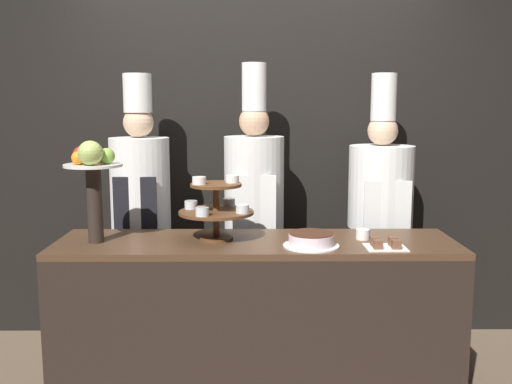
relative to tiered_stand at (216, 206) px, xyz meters
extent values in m
cube|color=black|center=(0.22, 0.96, 0.32)|extent=(10.00, 0.06, 2.80)
cube|color=black|center=(0.22, -0.03, -0.65)|extent=(2.15, 0.59, 0.87)
cube|color=#4C3321|center=(0.22, -0.03, -0.20)|extent=(2.15, 0.59, 0.03)
cylinder|color=brown|center=(0.00, 0.00, -0.18)|extent=(0.18, 0.18, 0.02)
cylinder|color=brown|center=(0.00, 0.00, -0.03)|extent=(0.04, 0.04, 0.31)
cylinder|color=brown|center=(0.00, 0.00, -0.03)|extent=(0.41, 0.41, 0.02)
cylinder|color=brown|center=(0.00, 0.00, 0.12)|extent=(0.28, 0.28, 0.02)
cylinder|color=silver|center=(0.14, -0.06, 0.00)|extent=(0.07, 0.07, 0.04)
cylinder|color=green|center=(0.14, -0.06, -0.01)|extent=(0.06, 0.06, 0.03)
cylinder|color=silver|center=(0.06, 0.14, 0.00)|extent=(0.07, 0.07, 0.04)
cylinder|color=red|center=(0.06, 0.14, -0.01)|extent=(0.06, 0.06, 0.03)
cylinder|color=silver|center=(-0.14, 0.06, 0.00)|extent=(0.07, 0.07, 0.04)
cylinder|color=gold|center=(-0.14, 0.06, -0.01)|extent=(0.06, 0.06, 0.03)
cylinder|color=silver|center=(-0.06, -0.14, 0.00)|extent=(0.07, 0.07, 0.04)
cylinder|color=beige|center=(-0.06, -0.14, -0.01)|extent=(0.06, 0.06, 0.03)
cylinder|color=white|center=(0.09, 0.03, 0.14)|extent=(0.07, 0.07, 0.04)
cylinder|color=white|center=(-0.09, -0.03, 0.14)|extent=(0.07, 0.07, 0.04)
cylinder|color=#2D231E|center=(-0.64, -0.06, 0.02)|extent=(0.08, 0.08, 0.41)
cylinder|color=white|center=(-0.64, -0.06, 0.23)|extent=(0.30, 0.30, 0.01)
sphere|color=#84B742|center=(-0.56, -0.07, 0.28)|extent=(0.08, 0.08, 0.08)
sphere|color=orange|center=(-0.61, 0.01, 0.27)|extent=(0.07, 0.07, 0.07)
sphere|color=red|center=(-0.71, -0.03, 0.28)|extent=(0.09, 0.09, 0.09)
sphere|color=orange|center=(-0.70, -0.10, 0.27)|extent=(0.07, 0.07, 0.07)
sphere|color=#ADC160|center=(-0.63, -0.13, 0.30)|extent=(0.13, 0.13, 0.13)
cylinder|color=white|center=(0.50, -0.16, -0.18)|extent=(0.29, 0.29, 0.01)
cylinder|color=silver|center=(0.50, -0.16, -0.15)|extent=(0.23, 0.23, 0.06)
cylinder|color=#472819|center=(0.50, -0.16, -0.11)|extent=(0.23, 0.23, 0.01)
cylinder|color=white|center=(0.80, 0.00, -0.16)|extent=(0.07, 0.07, 0.06)
cube|color=white|center=(0.88, -0.20, -0.18)|extent=(0.21, 0.17, 0.01)
cube|color=brown|center=(0.83, -0.23, -0.16)|extent=(0.04, 0.04, 0.04)
cube|color=brown|center=(0.92, -0.23, -0.16)|extent=(0.04, 0.04, 0.04)
cube|color=brown|center=(0.83, -0.16, -0.16)|extent=(0.04, 0.04, 0.04)
cube|color=brown|center=(0.92, -0.16, -0.16)|extent=(0.04, 0.04, 0.04)
cube|color=#38332D|center=(-0.52, 0.57, -0.67)|extent=(0.28, 0.16, 0.82)
cylinder|color=white|center=(-0.52, 0.57, 0.04)|extent=(0.38, 0.38, 0.60)
cube|color=black|center=(-0.52, 0.39, -0.08)|extent=(0.26, 0.01, 0.38)
sphere|color=#DBB28E|center=(-0.52, 0.57, 0.43)|extent=(0.19, 0.19, 0.19)
cylinder|color=white|center=(-0.52, 0.57, 0.61)|extent=(0.18, 0.18, 0.24)
cube|color=#38332D|center=(0.21, 0.57, -0.66)|extent=(0.29, 0.16, 0.84)
cylinder|color=silver|center=(0.21, 0.57, 0.05)|extent=(0.38, 0.38, 0.59)
cube|color=white|center=(0.21, 0.39, -0.07)|extent=(0.27, 0.01, 0.38)
sphere|color=tan|center=(0.21, 0.57, 0.44)|extent=(0.19, 0.19, 0.19)
cylinder|color=white|center=(0.21, 0.57, 0.65)|extent=(0.15, 0.15, 0.30)
cube|color=black|center=(1.02, 0.57, -0.66)|extent=(0.31, 0.17, 0.85)
cylinder|color=white|center=(1.02, 0.57, 0.02)|extent=(0.41, 0.41, 0.52)
cube|color=white|center=(1.02, 0.38, -0.08)|extent=(0.29, 0.01, 0.34)
sphere|color=#DBB28E|center=(1.02, 0.57, 0.38)|extent=(0.19, 0.19, 0.19)
cylinder|color=white|center=(1.02, 0.57, 0.59)|extent=(0.16, 0.16, 0.29)
camera|label=1|loc=(0.19, -3.03, 0.54)|focal=40.00mm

